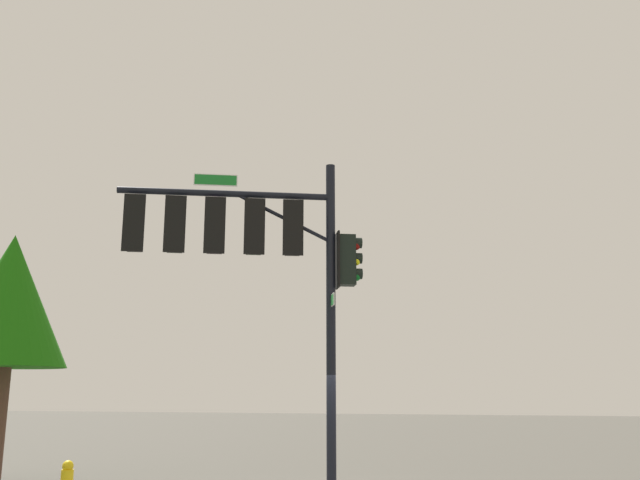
# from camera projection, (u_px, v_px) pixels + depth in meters

# --- Properties ---
(signal_pole_assembly) EXTENTS (4.86, 2.43, 7.07)m
(signal_pole_assembly) POSITION_uv_depth(u_px,v_px,m) (255.00, 250.00, 14.57)
(signal_pole_assembly) COLOR black
(signal_pole_assembly) RESTS_ON ground_plane
(tree_near) EXTENTS (3.02, 3.02, 6.11)m
(tree_near) POSITION_uv_depth(u_px,v_px,m) (9.00, 302.00, 17.21)
(tree_near) COLOR brown
(tree_near) RESTS_ON ground_plane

